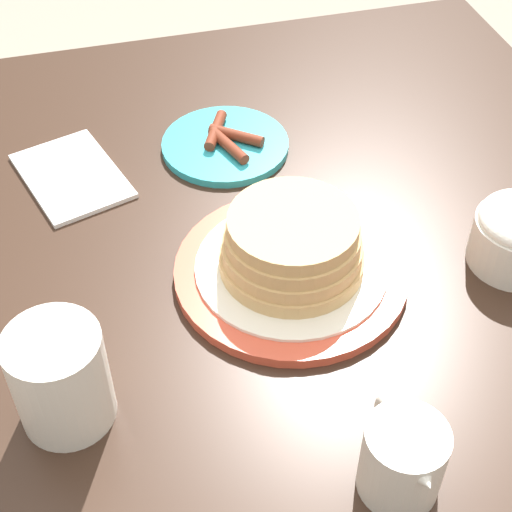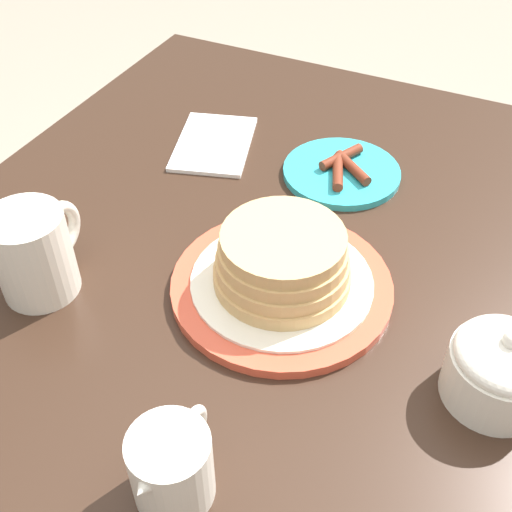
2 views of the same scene
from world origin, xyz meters
The scene contains 6 objects.
dining_table centered at (0.00, 0.00, 0.63)m, with size 1.12×0.92×0.76m.
pancake_plate centered at (0.02, 0.00, 0.79)m, with size 0.25×0.25×0.08m.
side_plate_bacon centered at (0.26, 0.01, 0.77)m, with size 0.16×0.16×0.02m.
coffee_mug centered at (-0.09, 0.24, 0.81)m, with size 0.12×0.08×0.10m.
creamer_pitcher centered at (-0.24, -0.01, 0.80)m, with size 0.10×0.07×0.08m.
napkin centered at (0.25, 0.21, 0.76)m, with size 0.18×0.15×0.01m.
Camera 1 is at (-0.53, 0.19, 1.36)m, focal length 55.00 mm.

